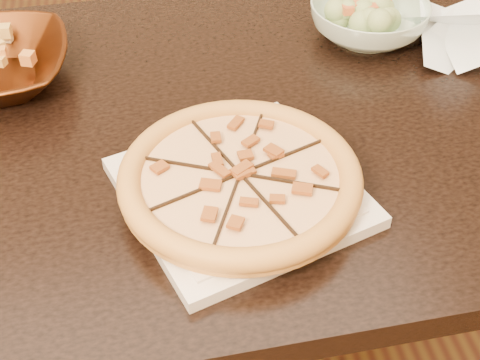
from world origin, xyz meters
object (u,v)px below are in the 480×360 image
Objects in this scene: salad_bowl at (368,20)px; dining_table at (168,180)px; pizza at (240,178)px; plate at (240,191)px.

dining_table is at bearing -153.73° from salad_bowl.
pizza is at bearing -128.84° from salad_bowl.
plate is 0.46m from salad_bowl.
dining_table is at bearing 115.98° from pizza.
pizza reaches higher than plate.
salad_bowl reaches higher than plate.
salad_bowl reaches higher than pizza.
plate reaches higher than dining_table.
pizza is at bearing -172.51° from plate.
salad_bowl is (0.38, 0.19, 0.15)m from dining_table.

